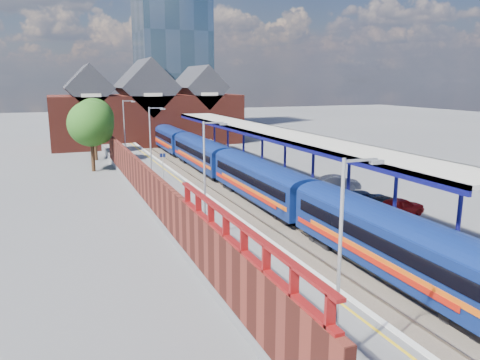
# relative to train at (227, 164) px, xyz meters

# --- Properties ---
(ground) EXTENTS (240.00, 240.00, 0.00)m
(ground) POSITION_rel_train_xyz_m (-1.49, 6.27, -2.12)
(ground) COLOR #5B5B5E
(ground) RESTS_ON ground
(ballast_bed) EXTENTS (6.00, 76.00, 0.06)m
(ballast_bed) POSITION_rel_train_xyz_m (-1.49, -3.73, -2.09)
(ballast_bed) COLOR #473D33
(ballast_bed) RESTS_ON ground
(rails) EXTENTS (4.51, 76.00, 0.14)m
(rails) POSITION_rel_train_xyz_m (-1.49, -3.73, -2.00)
(rails) COLOR slate
(rails) RESTS_ON ground
(left_platform) EXTENTS (5.00, 76.00, 1.00)m
(left_platform) POSITION_rel_train_xyz_m (-6.99, -3.73, -1.62)
(left_platform) COLOR #565659
(left_platform) RESTS_ON ground
(right_platform) EXTENTS (6.00, 76.00, 1.00)m
(right_platform) POSITION_rel_train_xyz_m (4.51, -3.73, -1.62)
(right_platform) COLOR #565659
(right_platform) RESTS_ON ground
(coping_left) EXTENTS (0.30, 76.00, 0.05)m
(coping_left) POSITION_rel_train_xyz_m (-4.64, -3.73, -1.10)
(coping_left) COLOR silver
(coping_left) RESTS_ON left_platform
(coping_right) EXTENTS (0.30, 76.00, 0.05)m
(coping_right) POSITION_rel_train_xyz_m (1.66, -3.73, -1.10)
(coping_right) COLOR silver
(coping_right) RESTS_ON right_platform
(yellow_line) EXTENTS (0.14, 76.00, 0.01)m
(yellow_line) POSITION_rel_train_xyz_m (-5.24, -3.73, -1.12)
(yellow_line) COLOR yellow
(yellow_line) RESTS_ON left_platform
(train) EXTENTS (2.98, 65.93, 3.45)m
(train) POSITION_rel_train_xyz_m (0.00, 0.00, 0.00)
(train) COLOR navy
(train) RESTS_ON ground
(canopy) EXTENTS (4.50, 52.00, 4.48)m
(canopy) POSITION_rel_train_xyz_m (3.99, -1.78, 3.13)
(canopy) COLOR #0F0F5B
(canopy) RESTS_ON right_platform
(lamp_post_a) EXTENTS (1.48, 0.18, 7.00)m
(lamp_post_a) POSITION_rel_train_xyz_m (-7.86, -31.73, 2.87)
(lamp_post_a) COLOR #A5A8AA
(lamp_post_a) RESTS_ON left_platform
(lamp_post_b) EXTENTS (1.48, 0.18, 7.00)m
(lamp_post_b) POSITION_rel_train_xyz_m (-7.86, -17.73, 2.87)
(lamp_post_b) COLOR #A5A8AA
(lamp_post_b) RESTS_ON left_platform
(lamp_post_c) EXTENTS (1.48, 0.18, 7.00)m
(lamp_post_c) POSITION_rel_train_xyz_m (-7.86, -1.73, 2.87)
(lamp_post_c) COLOR #A5A8AA
(lamp_post_c) RESTS_ON left_platform
(lamp_post_d) EXTENTS (1.48, 0.18, 7.00)m
(lamp_post_d) POSITION_rel_train_xyz_m (-7.86, 14.27, 2.87)
(lamp_post_d) COLOR #A5A8AA
(lamp_post_d) RESTS_ON left_platform
(platform_sign) EXTENTS (0.55, 0.08, 2.50)m
(platform_sign) POSITION_rel_train_xyz_m (-6.49, 0.27, 0.57)
(platform_sign) COLOR #A5A8AA
(platform_sign) RESTS_ON left_platform
(brick_wall) EXTENTS (0.35, 50.00, 3.86)m
(brick_wall) POSITION_rel_train_xyz_m (-9.59, -10.20, 0.33)
(brick_wall) COLOR #5C2018
(brick_wall) RESTS_ON left_platform
(station_building) EXTENTS (30.00, 12.12, 13.78)m
(station_building) POSITION_rel_train_xyz_m (-1.49, 34.26, 3.33)
(station_building) COLOR #5C2018
(station_building) RESTS_ON ground
(glass_tower) EXTENTS (14.20, 14.20, 40.30)m
(glass_tower) POSITION_rel_train_xyz_m (8.51, 56.27, 18.08)
(glass_tower) COLOR #466478
(glass_tower) RESTS_ON ground
(tree_near) EXTENTS (5.20, 5.20, 8.10)m
(tree_near) POSITION_rel_train_xyz_m (-11.84, 12.17, 3.23)
(tree_near) COLOR #382314
(tree_near) RESTS_ON ground
(tree_far) EXTENTS (5.20, 5.20, 8.10)m
(tree_far) POSITION_rel_train_xyz_m (-10.84, 20.17, 3.23)
(tree_far) COLOR #382314
(tree_far) RESTS_ON ground
(parked_car_red) EXTENTS (4.13, 2.22, 1.34)m
(parked_car_red) POSITION_rel_train_xyz_m (6.03, -18.32, -0.45)
(parked_car_red) COLOR #9F0D0F
(parked_car_red) RESTS_ON right_platform
(parked_car_silver) EXTENTS (4.04, 2.66, 1.26)m
(parked_car_silver) POSITION_rel_train_xyz_m (6.56, -9.88, -0.49)
(parked_car_silver) COLOR #BBBAC0
(parked_car_silver) RESTS_ON right_platform
(parked_car_dark) EXTENTS (4.05, 1.73, 1.16)m
(parked_car_dark) POSITION_rel_train_xyz_m (5.86, -17.28, -0.54)
(parked_car_dark) COLOR black
(parked_car_dark) RESTS_ON right_platform
(parked_car_blue) EXTENTS (5.13, 3.49, 1.30)m
(parked_car_blue) POSITION_rel_train_xyz_m (4.96, -15.87, -0.47)
(parked_car_blue) COLOR navy
(parked_car_blue) RESTS_ON right_platform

